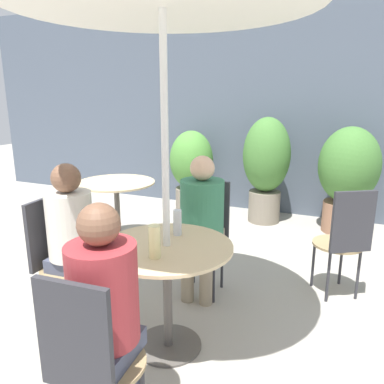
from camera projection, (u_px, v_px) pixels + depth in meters
ground_plane at (166, 341)px, 2.57m from camera, size 20.00×20.00×0.00m
storefront_wall at (274, 106)px, 5.13m from camera, size 10.00×0.06×3.00m
cafe_table_near at (167, 269)px, 2.38m from camera, size 0.84×0.84×0.73m
cafe_table_far at (117, 196)px, 4.12m from camera, size 0.84×0.84×0.73m
bistro_chair_0 at (207, 227)px, 3.17m from camera, size 0.40×0.41×0.94m
bistro_chair_1 at (56, 252)px, 2.66m from camera, size 0.41×0.40×0.94m
bistro_chair_2 at (89, 355)px, 1.60m from camera, size 0.40×0.41×0.94m
bistro_chair_3 at (345, 235)px, 2.98m from camera, size 0.45×0.46×0.94m
seated_person_0 at (201, 216)px, 2.99m from camera, size 0.35×0.37×1.19m
seated_person_1 at (72, 233)px, 2.57m from camera, size 0.32×0.31×1.20m
seated_person_2 at (106, 304)px, 1.70m from camera, size 0.32×0.33×1.20m
beer_glass_0 at (155, 242)px, 2.14m from camera, size 0.07×0.07×0.20m
beer_glass_1 at (177, 223)px, 2.50m from camera, size 0.06×0.06×0.17m
potted_plant_0 at (191, 167)px, 5.34m from camera, size 0.62×0.62×1.16m
potted_plant_1 at (266, 164)px, 4.85m from camera, size 0.61×0.61×1.38m
potted_plant_2 at (348, 175)px, 4.48m from camera, size 0.71×0.71×1.29m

